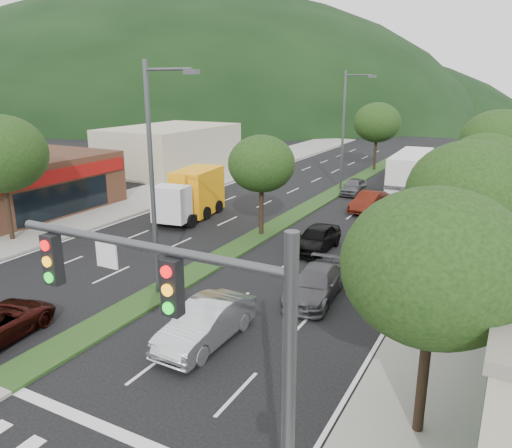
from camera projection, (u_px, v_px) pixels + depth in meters
The scene contains 26 objects.
sidewalk_right at pixel (491, 232), 31.06m from camera, with size 5.00×90.00×0.15m, color gray.
sidewalk_left at pixel (164, 191), 42.55m from camera, with size 6.00×90.00×0.15m, color gray.
median at pixel (320, 201), 39.24m from camera, with size 1.60×56.00×0.12m, color #1D3E16.
traffic_signal at pixel (207, 347), 8.84m from camera, with size 6.12×0.40×7.00m.
shop_left at pixel (16, 184), 35.99m from camera, with size 10.15×12.00×4.00m.
bldg_left_far at pixel (171, 149), 52.27m from camera, with size 9.00×14.00×4.60m, color #B9B393.
hill_far at pixel (163, 113), 144.89m from camera, with size 176.00×132.00×82.00m, color black.
tree_r_a at pixel (435, 267), 12.15m from camera, with size 4.60×4.60×6.63m.
tree_r_b at pixel (470, 194), 18.88m from camera, with size 4.80×4.80×6.94m.
tree_r_c at pixel (485, 170), 25.75m from camera, with size 4.40×4.40×6.48m.
tree_r_d at pixel (498, 141), 34.11m from camera, with size 5.00×5.00×7.17m.
tree_r_e at pixel (504, 133), 42.68m from camera, with size 4.60×4.60×6.71m.
tree_med_near at pixel (261, 164), 29.55m from camera, with size 4.00×4.00×6.02m.
tree_med_far at pixel (377, 122), 51.45m from camera, with size 4.80×4.80×6.94m.
tree_l_a at pixel (0, 154), 28.18m from camera, with size 5.20×5.20×7.25m.
streetlight_near at pixel (155, 171), 20.65m from camera, with size 2.60×0.25×10.00m.
streetlight_mid at pixel (346, 125), 41.86m from camera, with size 2.60×0.25×10.00m.
sedan_silver at pixel (206, 323), 17.97m from camera, with size 1.63×4.68×1.54m, color #B7B9BF.
car_queue_a at pixel (317, 238), 27.79m from camera, with size 1.71×4.25×1.45m, color black.
car_queue_b at pixel (315, 284), 21.66m from camera, with size 1.89×4.64×1.35m, color #4B4A4F.
car_queue_c at pixel (369, 202), 36.20m from camera, with size 1.52×4.35×1.43m, color #4D160C.
car_queue_d at pixel (408, 227), 30.26m from camera, with size 2.14×4.64×1.29m, color black.
car_queue_e at pixel (354, 186), 41.68m from camera, with size 1.55×3.85×1.31m, color #525257.
car_queue_f at pixel (439, 182), 43.16m from camera, with size 2.07×5.09×1.48m, color black.
box_truck at pixel (192, 195), 34.47m from camera, with size 3.25×6.84×3.25m.
motorhome at pixel (410, 172), 41.99m from camera, with size 3.06×8.86×3.37m.
Camera 1 is at (13.49, -8.10, 9.19)m, focal length 35.00 mm.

